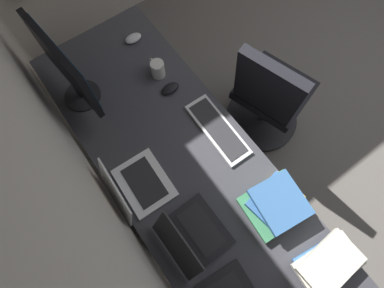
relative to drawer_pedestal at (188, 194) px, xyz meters
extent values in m
cube|color=beige|center=(-0.23, 0.41, 0.95)|extent=(4.74, 0.10, 2.60)
cube|color=#38383D|center=(0.07, -0.03, 0.37)|extent=(2.11, 0.74, 0.03)
cylinder|color=silver|center=(1.06, -0.34, 0.00)|extent=(0.05, 0.05, 0.70)
cylinder|color=silver|center=(1.06, 0.28, 0.00)|extent=(0.05, 0.05, 0.70)
cube|color=#38383D|center=(0.00, 0.00, 0.00)|extent=(0.40, 0.50, 0.69)
cube|color=silver|center=(0.00, -0.25, 0.00)|extent=(0.37, 0.01, 0.61)
cylinder|color=black|center=(0.73, 0.20, 0.39)|extent=(0.20, 0.20, 0.01)
cylinder|color=black|center=(0.73, 0.20, 0.44)|extent=(0.04, 0.04, 0.10)
cube|color=black|center=(0.73, 0.20, 0.66)|extent=(0.49, 0.08, 0.34)
cube|color=navy|center=(0.72, 0.18, 0.66)|extent=(0.45, 0.05, 0.30)
cube|color=white|center=(0.10, 0.19, 0.39)|extent=(0.30, 0.24, 0.01)
cube|color=#262628|center=(0.10, 0.19, 0.40)|extent=(0.24, 0.15, 0.00)
cube|color=white|center=(0.11, 0.32, 0.50)|extent=(0.29, 0.06, 0.21)
cube|color=#4C1960|center=(0.11, 0.32, 0.50)|extent=(0.26, 0.05, 0.18)
cube|color=black|center=(-0.24, 0.09, 0.39)|extent=(0.29, 0.20, 0.01)
cube|color=#262628|center=(-0.24, 0.09, 0.40)|extent=(0.23, 0.13, 0.00)
cube|color=black|center=(-0.24, 0.23, 0.48)|extent=(0.29, 0.09, 0.17)
cube|color=#330F14|center=(-0.24, 0.23, 0.48)|extent=(0.26, 0.08, 0.14)
cube|color=silver|center=(0.12, -0.29, 0.39)|extent=(0.42, 0.15, 0.02)
cube|color=#2D2D30|center=(0.12, -0.29, 0.40)|extent=(0.38, 0.12, 0.00)
ellipsoid|color=silver|center=(0.89, -0.24, 0.40)|extent=(0.06, 0.10, 0.03)
ellipsoid|color=black|center=(0.47, -0.22, 0.40)|extent=(0.06, 0.10, 0.03)
cube|color=gold|center=(-0.35, -0.28, 0.39)|extent=(0.21, 0.27, 0.02)
cube|color=#3D8456|center=(-0.36, -0.25, 0.42)|extent=(0.26, 0.30, 0.02)
cube|color=#38669E|center=(-0.34, -0.26, 0.44)|extent=(0.20, 0.25, 0.03)
cube|color=#38669E|center=(-0.36, -0.27, 0.47)|extent=(0.26, 0.24, 0.03)
cube|color=#38669E|center=(-0.69, -0.26, 0.39)|extent=(0.19, 0.24, 0.02)
cube|color=beige|center=(-0.70, -0.27, 0.42)|extent=(0.19, 0.30, 0.03)
cube|color=beige|center=(-0.69, -0.27, 0.45)|extent=(0.18, 0.28, 0.03)
cylinder|color=silver|center=(0.60, -0.23, 0.43)|extent=(0.08, 0.08, 0.10)
torus|color=silver|center=(0.65, -0.23, 0.44)|extent=(0.06, 0.01, 0.06)
cube|color=black|center=(0.21, -0.86, 0.11)|extent=(0.54, 0.53, 0.07)
cube|color=black|center=(0.15, -0.66, 0.40)|extent=(0.42, 0.24, 0.50)
cylinder|color=black|center=(0.21, -0.86, -0.10)|extent=(0.05, 0.05, 0.37)
cylinder|color=black|center=(0.21, -0.86, -0.31)|extent=(0.56, 0.56, 0.03)
camera|label=1|loc=(-0.34, 0.21, 1.88)|focal=28.52mm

